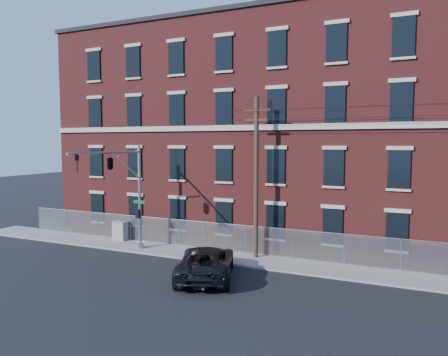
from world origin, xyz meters
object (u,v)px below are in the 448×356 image
traffic_signal_mast (117,174)px  utility_pole_near (256,175)px  pickup_truck (206,262)px  utility_cabinet (120,231)px

traffic_signal_mast → utility_pole_near: utility_pole_near is taller
pickup_truck → utility_cabinet: bearing=-48.1°
utility_cabinet → utility_pole_near: bearing=4.8°
traffic_signal_mast → utility_cabinet: (-2.81, 3.69, -4.58)m
utility_pole_near → pickup_truck: bearing=-104.3°
pickup_truck → utility_cabinet: (-9.63, 4.91, -0.04)m
traffic_signal_mast → utility_cabinet: traffic_signal_mast is taller
traffic_signal_mast → pickup_truck: (6.82, -1.21, -4.54)m
traffic_signal_mast → utility_cabinet: bearing=127.3°
traffic_signal_mast → pickup_truck: bearing=-10.1°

